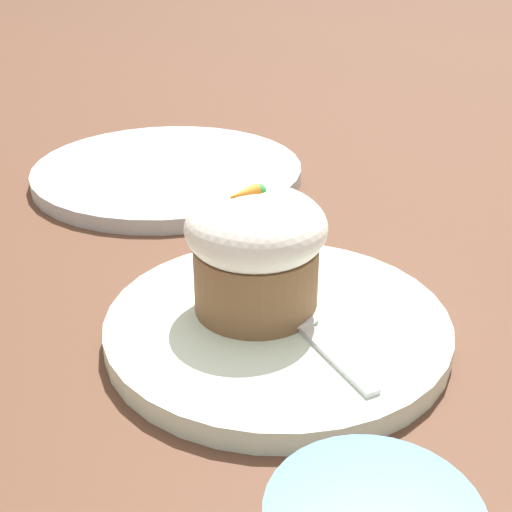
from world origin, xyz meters
TOP-DOWN VIEW (x-y plane):
  - ground_plane at (0.00, 0.00)m, footprint 4.00×4.00m
  - dessert_plate at (0.00, 0.00)m, footprint 0.24×0.24m
  - carrot_cake at (0.01, -0.02)m, footprint 0.10×0.10m
  - spoon at (-0.01, 0.01)m, footprint 0.04×0.13m
  - side_plate at (-0.04, -0.32)m, footprint 0.28×0.28m

SIDE VIEW (x-z plane):
  - ground_plane at x=0.00m, z-range 0.00..0.00m
  - side_plate at x=-0.04m, z-range 0.00..0.02m
  - dessert_plate at x=0.00m, z-range 0.00..0.02m
  - spoon at x=-0.01m, z-range 0.02..0.02m
  - carrot_cake at x=0.01m, z-range 0.02..0.11m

